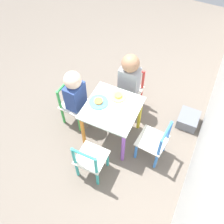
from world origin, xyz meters
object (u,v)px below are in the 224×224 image
plate_left (118,96)px  chair_teal (90,160)px  chair_red (130,91)px  chair_green (74,104)px  plate_front (99,102)px  child_left (129,80)px  child_front (76,94)px  storage_bin (188,119)px  chair_blue (154,142)px  kids_table (112,113)px

plate_left → chair_teal: bearing=-0.0°
chair_red → chair_green: same height
chair_red → chair_teal: size_ratio=1.00×
plate_left → plate_front: size_ratio=0.82×
child_left → child_front: 0.55m
child_front → chair_teal: bearing=-136.7°
chair_red → plate_left: 0.40m
plate_front → plate_left: bearing=135.0°
child_left → storage_bin: child_left is taller
plate_left → child_front: bearing=-74.6°
chair_green → chair_blue: 0.92m
kids_table → chair_teal: chair_teal is taller
chair_green → plate_left: (-0.11, 0.46, 0.24)m
chair_teal → plate_left: bearing=-90.0°
chair_teal → plate_left: 0.65m
storage_bin → kids_table: bearing=-54.2°
chair_green → plate_left: bearing=-72.9°
chair_red → chair_blue: (0.51, 0.46, 0.00)m
plate_left → chair_blue: bearing=68.3°
kids_table → plate_front: plate_front is taller
plate_left → kids_table: bearing=-0.0°
kids_table → child_front: bearing=-94.1°
storage_bin → plate_front: bearing=-59.1°
chair_red → chair_green: bearing=-136.9°
kids_table → child_front: (-0.03, -0.40, 0.04)m
chair_teal → plate_front: plate_front is taller
child_front → plate_left: child_front is taller
kids_table → storage_bin: (-0.49, 0.68, -0.33)m
chair_teal → child_left: (-0.86, 0.00, 0.22)m
chair_red → kids_table: bearing=-90.0°
kids_table → plate_front: size_ratio=2.69×
kids_table → chair_red: size_ratio=0.97×
chair_teal → chair_green: bearing=-47.0°
storage_bin → child_left: bearing=-82.4°
chair_green → child_front: 0.20m
chair_green → child_front: child_front is taller
chair_teal → storage_bin: chair_teal is taller
kids_table → child_front: size_ratio=0.68×
plate_left → storage_bin: (-0.35, 0.68, -0.43)m
plate_front → child_left: bearing=160.6°
chair_blue → plate_left: (-0.18, -0.46, 0.24)m
storage_bin → chair_teal: bearing=-35.7°
child_left → plate_front: (0.40, -0.14, 0.02)m
chair_teal → storage_bin: 1.19m
chair_green → storage_bin: 1.25m
plate_front → chair_teal: bearing=16.7°
chair_red → chair_blue: same height
chair_teal → child_left: child_left is taller
kids_table → chair_teal: (0.46, -0.00, -0.15)m
chair_red → storage_bin: (-0.03, 0.68, -0.18)m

